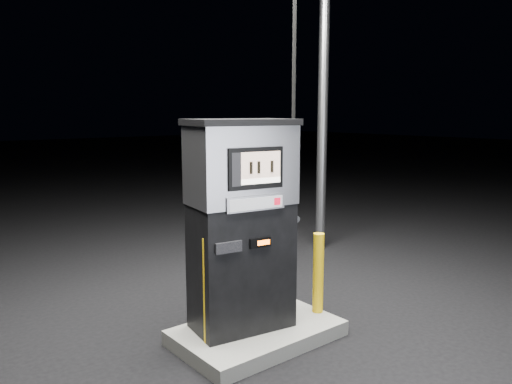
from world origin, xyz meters
TOP-DOWN VIEW (x-y plane):
  - ground at (0.00, 0.00)m, footprint 80.00×80.00m
  - pump_island at (0.00, 0.00)m, footprint 1.60×1.00m
  - fuel_dispenser at (-0.12, 0.10)m, footprint 1.17×0.76m
  - bollard_left at (-0.55, 0.01)m, footprint 0.16×0.16m
  - bollard_right at (0.73, -0.13)m, footprint 0.14×0.14m

SIDE VIEW (x-z plane):
  - ground at x=0.00m, z-range 0.00..0.00m
  - pump_island at x=0.00m, z-range 0.00..0.15m
  - bollard_right at x=0.73m, z-range 0.15..1.01m
  - bollard_left at x=-0.55m, z-range 0.15..1.14m
  - fuel_dispenser at x=-0.12m, z-range -0.92..3.32m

